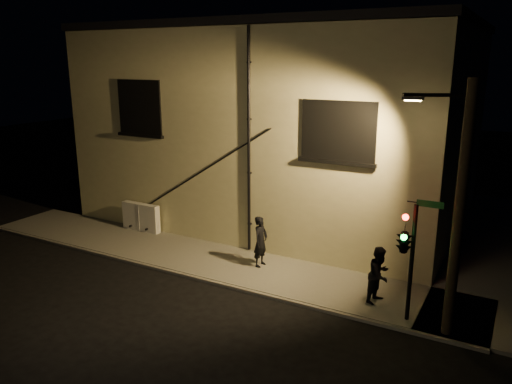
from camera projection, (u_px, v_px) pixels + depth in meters
The scene contains 8 objects.
ground at pixel (253, 293), 16.11m from camera, with size 90.00×90.00×0.00m, color black.
sidewalk at pixel (336, 253), 19.24m from camera, with size 21.00×16.00×0.12m.
building at pixel (290, 122), 23.98m from camera, with size 16.20×12.23×8.80m.
utility_cabinet at pixel (141, 217), 21.49m from camera, with size 1.84×0.31×1.21m, color silver.
pedestrian_a at pixel (261, 241), 17.72m from camera, with size 0.67×0.44×1.84m, color black.
pedestrian_b at pixel (379, 275), 15.08m from camera, with size 0.86×0.67×1.76m, color black.
traffic_signal at pixel (405, 240), 13.63m from camera, with size 1.32×2.10×3.56m.
streetlamp_pole at pixel (456, 206), 12.74m from camera, with size 2.02×1.38×6.90m.
Camera 1 is at (7.20, -12.85, 7.30)m, focal length 35.00 mm.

